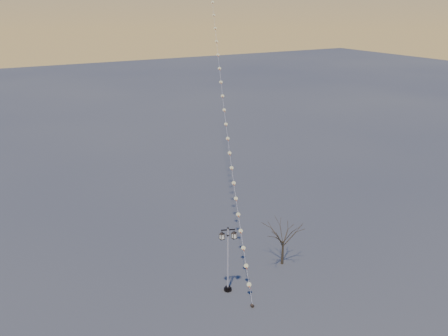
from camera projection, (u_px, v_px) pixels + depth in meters
ground at (233, 299)px, 34.51m from camera, size 300.00×300.00×0.00m
street_lamp at (228, 256)px, 34.54m from camera, size 1.34×0.82×5.51m
bare_tree at (283, 235)px, 38.29m from camera, size 2.39×2.39×3.96m
kite_train at (220, 41)px, 47.76m from camera, size 17.13×40.29×34.91m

